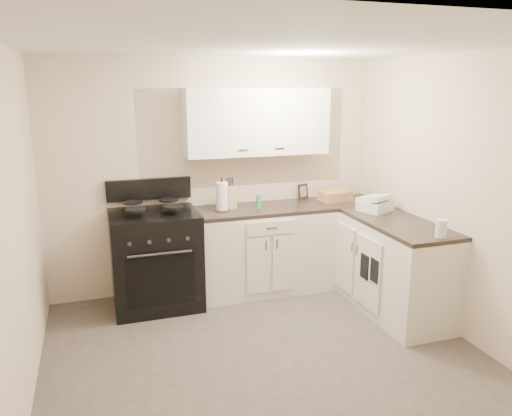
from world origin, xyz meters
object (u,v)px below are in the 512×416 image
object	(u,v)px
knife_block	(230,197)
paper_towel	(222,196)
wicker_basket	(335,196)
countertop_grill	(375,206)
stove	(156,262)

from	to	relation	value
knife_block	paper_towel	xyz separation A→B (m)	(-0.10, -0.06, 0.03)
knife_block	wicker_basket	distance (m)	1.23
wicker_basket	countertop_grill	distance (m)	0.58
knife_block	wicker_basket	xyz separation A→B (m)	(1.22, -0.02, -0.07)
stove	knife_block	world-z (taller)	knife_block
stove	paper_towel	size ratio (longest dim) A/B	3.51
stove	wicker_basket	bearing A→B (deg)	1.91
paper_towel	stove	bearing A→B (deg)	-177.46
stove	paper_towel	bearing A→B (deg)	2.54
wicker_basket	countertop_grill	size ratio (longest dim) A/B	1.14
wicker_basket	countertop_grill	xyz separation A→B (m)	(0.19, -0.55, -0.00)
stove	knife_block	xyz separation A→B (m)	(0.82, 0.09, 0.60)
paper_towel	countertop_grill	distance (m)	1.60
wicker_basket	countertop_grill	world-z (taller)	wicker_basket
paper_towel	countertop_grill	xyz separation A→B (m)	(1.51, -0.51, -0.10)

